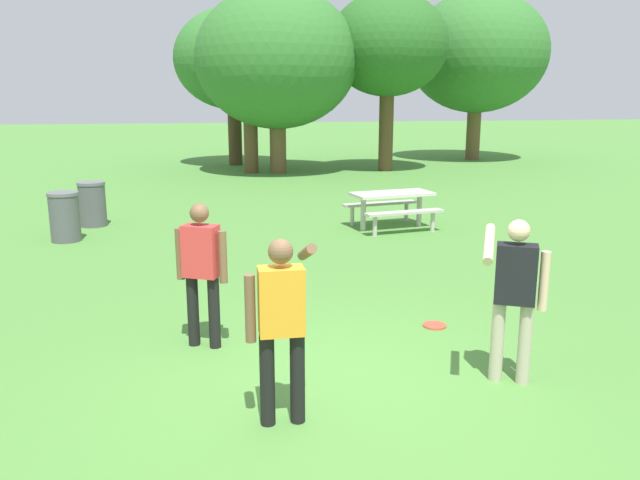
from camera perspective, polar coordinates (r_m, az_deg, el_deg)
ground_plane at (r=6.38m, az=0.93°, el=-12.96°), size 120.00×120.00×0.00m
person_thrower at (r=7.11m, az=-10.61°, el=-2.30°), size 0.55×0.37×1.64m
person_catcher at (r=6.38m, az=17.12°, el=-4.25°), size 0.80×0.59×1.64m
person_bystander at (r=5.36m, az=-3.50°, el=-6.97°), size 0.62×0.67×1.64m
frisbee at (r=7.99m, az=10.27°, el=-7.57°), size 0.28×0.28×0.03m
picnic_table_near at (r=13.51m, az=6.49°, el=3.40°), size 1.91×1.68×0.77m
trash_can_beside_table at (r=14.53m, az=-19.80°, el=3.07°), size 0.59×0.59×0.96m
trash_can_further_along at (r=13.20m, az=-22.00°, el=1.96°), size 0.59×0.59×0.96m
tree_tall_left at (r=25.97m, az=-7.85°, el=15.78°), size 4.59×4.59×6.09m
tree_broad_center at (r=23.23m, az=-6.40°, el=15.46°), size 3.67×3.67×5.43m
tree_far_right at (r=23.15m, az=-3.92°, el=15.92°), size 5.72×5.72×6.44m
tree_slender_mid at (r=23.95m, az=6.14°, el=17.01°), size 4.33×4.33×6.38m
tree_back_left at (r=28.72m, az=14.00°, el=16.00°), size 5.88×5.88×7.01m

